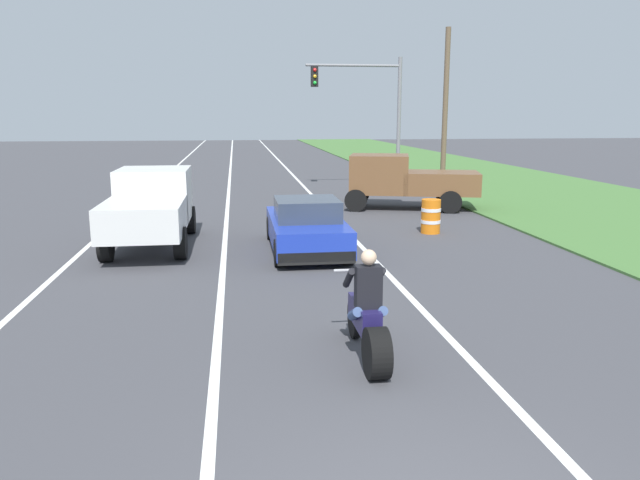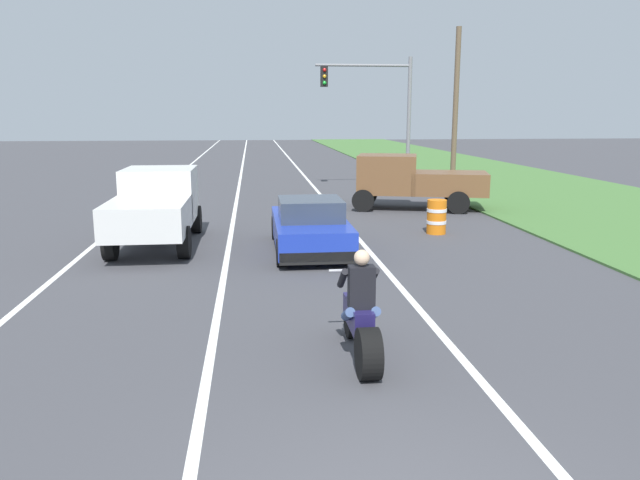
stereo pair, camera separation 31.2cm
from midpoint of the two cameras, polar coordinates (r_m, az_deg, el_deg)
name	(u,v)px [view 1 (the left image)]	position (r m, az deg, el deg)	size (l,w,h in m)	color
lane_stripe_left_solid	(133,205)	(24.75, -17.30, 3.10)	(0.14, 120.00, 0.01)	white
lane_stripe_right_solid	(319,202)	(24.60, -0.50, 3.58)	(0.14, 120.00, 0.01)	white
lane_stripe_centre_dashed	(228,203)	(24.41, -8.93, 3.37)	(0.14, 120.00, 0.01)	white
grass_verge_right	(556,197)	(27.75, 20.75, 3.79)	(10.00, 120.00, 0.06)	#477538
motorcycle_with_rider	(368,321)	(8.72, 3.43, -7.49)	(0.70, 2.21, 1.62)	black
sports_car_blue	(306,227)	(15.62, -1.84, 1.22)	(1.84, 4.30, 1.37)	#1E38B2
pickup_truck_left_lane_white	(151,205)	(16.75, -15.98, 3.14)	(2.02, 4.80, 1.98)	silver
pickup_truck_right_shoulder_brown	(405,179)	(22.88, 7.48, 5.65)	(5.14, 3.14, 1.98)	brown
traffic_light_mast_near	(371,102)	(28.91, 4.41, 12.66)	(4.44, 0.34, 6.00)	gray
utility_pole_roadside	(445,110)	(29.02, 11.24, 11.74)	(0.24, 0.24, 7.23)	brown
construction_barrel_nearest	(431,216)	(18.30, 9.77, 2.20)	(0.58, 0.58, 1.00)	orange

